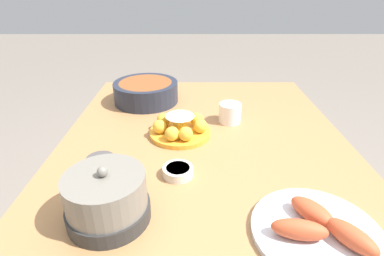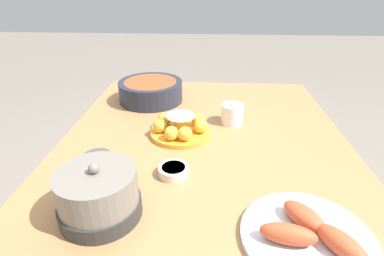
% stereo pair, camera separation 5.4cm
% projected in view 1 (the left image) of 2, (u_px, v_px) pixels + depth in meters
% --- Properties ---
extents(dining_table, '(1.25, 0.99, 0.71)m').
position_uv_depth(dining_table, '(204.00, 163.00, 1.07)').
color(dining_table, '#A87547').
rests_on(dining_table, ground_plane).
extents(cake_plate, '(0.22, 0.22, 0.08)m').
position_uv_depth(cake_plate, '(180.00, 127.00, 1.06)').
color(cake_plate, gold).
rests_on(cake_plate, dining_table).
extents(serving_bowl, '(0.28, 0.28, 0.09)m').
position_uv_depth(serving_bowl, '(146.00, 91.00, 1.32)').
color(serving_bowl, '#232838').
rests_on(serving_bowl, dining_table).
extents(sauce_bowl, '(0.09, 0.09, 0.03)m').
position_uv_depth(sauce_bowl, '(178.00, 171.00, 0.85)').
color(sauce_bowl, silver).
rests_on(sauce_bowl, dining_table).
extents(seafood_platter, '(0.29, 0.29, 0.06)m').
position_uv_depth(seafood_platter, '(318.00, 230.00, 0.65)').
color(seafood_platter, silver).
rests_on(seafood_platter, dining_table).
extents(cup_near, '(0.08, 0.08, 0.07)m').
position_uv_depth(cup_near, '(230.00, 113.00, 1.15)').
color(cup_near, white).
rests_on(cup_near, dining_table).
extents(cup_far, '(0.08, 0.08, 0.06)m').
position_uv_depth(cup_far, '(101.00, 167.00, 0.84)').
color(cup_far, '#4C4747').
rests_on(cup_far, dining_table).
extents(warming_pot, '(0.19, 0.19, 0.15)m').
position_uv_depth(warming_pot, '(107.00, 198.00, 0.68)').
color(warming_pot, '#2D2D2D').
rests_on(warming_pot, dining_table).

